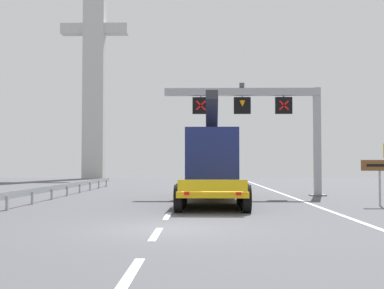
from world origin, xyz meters
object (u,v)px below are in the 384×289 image
(heavy_haul_truck_yellow, at_px, (211,163))
(tourist_info_sign_brown, at_px, (380,170))
(overhead_lane_gantry, at_px, (264,110))
(bridge_pylon_distant, at_px, (94,55))

(heavy_haul_truck_yellow, distance_m, tourist_info_sign_brown, 8.67)
(heavy_haul_truck_yellow, bearing_deg, overhead_lane_gantry, 44.84)
(heavy_haul_truck_yellow, xyz_separation_m, bridge_pylon_distant, (-14.91, 40.03, 14.63))
(bridge_pylon_distant, bearing_deg, tourist_info_sign_brown, -62.98)
(tourist_info_sign_brown, distance_m, bridge_pylon_distant, 51.80)
(overhead_lane_gantry, xyz_separation_m, heavy_haul_truck_yellow, (-3.28, -3.26, -3.19))
(overhead_lane_gantry, height_order, tourist_info_sign_brown, overhead_lane_gantry)
(bridge_pylon_distant, bearing_deg, heavy_haul_truck_yellow, -69.56)
(overhead_lane_gantry, height_order, heavy_haul_truck_yellow, overhead_lane_gantry)
(overhead_lane_gantry, xyz_separation_m, tourist_info_sign_brown, (4.34, -7.39, -3.55))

